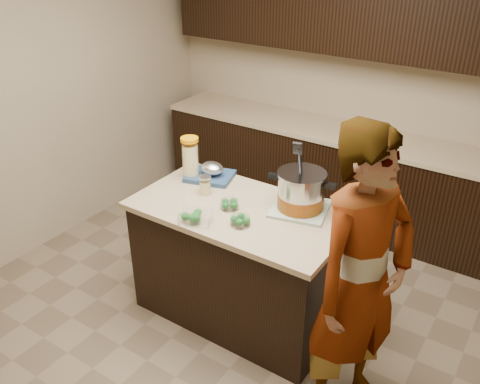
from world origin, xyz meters
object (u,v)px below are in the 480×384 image
object	(u,v)px
person	(360,283)
stock_pot	(301,193)
lemonade_pitcher	(190,160)
island	(240,262)

from	to	relation	value
person	stock_pot	bearing A→B (deg)	72.36
stock_pot	lemonade_pitcher	world-z (taller)	stock_pot
stock_pot	person	xyz separation A→B (m)	(0.63, -0.52, -0.12)
stock_pot	lemonade_pitcher	xyz separation A→B (m)	(-0.90, -0.03, 0.02)
island	stock_pot	distance (m)	0.70
lemonade_pitcher	person	size ratio (longest dim) A/B	0.18
island	person	distance (m)	1.13
island	person	world-z (taller)	person
island	lemonade_pitcher	xyz separation A→B (m)	(-0.55, 0.17, 0.60)
person	island	bearing A→B (deg)	93.62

